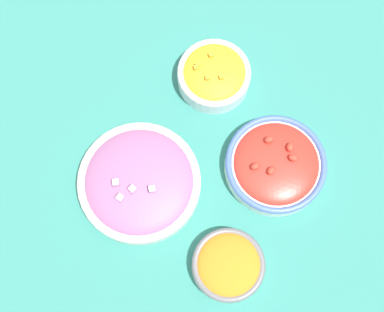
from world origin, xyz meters
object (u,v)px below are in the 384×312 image
object	(u,v)px
bowl_cherry_tomatoes	(276,165)
bowl_carrots	(228,265)
bowl_squash	(214,75)
bowl_red_onion	(139,182)

from	to	relation	value
bowl_cherry_tomatoes	bowl_carrots	xyz separation A→B (m)	(-0.09, 0.18, 0.00)
bowl_carrots	bowl_squash	bearing A→B (deg)	-34.08
bowl_squash	bowl_red_onion	xyz separation A→B (m)	(-0.08, 0.24, -0.00)
bowl_squash	bowl_cherry_tomatoes	world-z (taller)	bowl_squash
bowl_red_onion	bowl_carrots	xyz separation A→B (m)	(-0.22, -0.04, -0.00)
bowl_red_onion	bowl_cherry_tomatoes	xyz separation A→B (m)	(-0.13, -0.22, -0.00)
bowl_squash	bowl_carrots	xyz separation A→B (m)	(-0.30, 0.20, -0.01)
bowl_red_onion	bowl_squash	bearing A→B (deg)	-70.90
bowl_red_onion	bowl_carrots	world-z (taller)	bowl_red_onion
bowl_cherry_tomatoes	bowl_carrots	distance (m)	0.20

